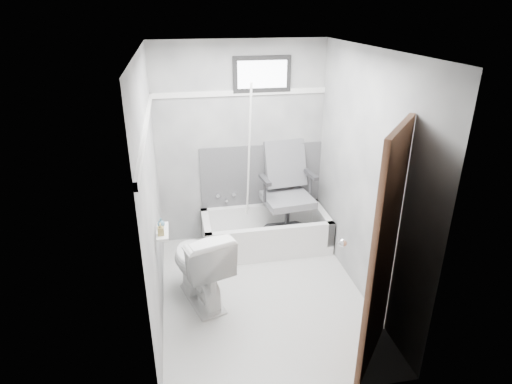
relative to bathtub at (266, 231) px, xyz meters
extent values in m
plane|color=silver|center=(-0.23, -0.93, -0.21)|extent=(2.60, 2.60, 0.00)
plane|color=silver|center=(-0.23, -0.93, 2.19)|extent=(2.60, 2.60, 0.00)
cube|color=slate|center=(-0.23, 0.37, 0.99)|extent=(2.00, 0.02, 2.40)
cube|color=slate|center=(-0.23, -2.23, 0.99)|extent=(2.00, 0.02, 2.40)
cube|color=slate|center=(-1.23, -0.93, 0.99)|extent=(0.02, 2.60, 2.40)
cube|color=slate|center=(0.77, -0.93, 0.99)|extent=(0.02, 2.60, 2.40)
imported|color=white|center=(-0.85, -0.89, 0.20)|extent=(0.69, 0.93, 0.82)
cube|color=#4C4C4F|center=(0.02, 0.36, 0.59)|extent=(1.50, 0.02, 0.78)
cube|color=white|center=(-0.23, 0.36, 1.61)|extent=(2.00, 0.02, 0.06)
cube|color=white|center=(-1.22, -0.93, 1.61)|extent=(0.02, 2.60, 0.06)
cylinder|color=white|center=(-0.18, 0.13, 0.84)|extent=(0.02, 0.42, 1.91)
cube|color=white|center=(-1.16, -1.05, 0.69)|extent=(0.10, 0.32, 0.02)
imported|color=olive|center=(-1.17, -1.13, 0.76)|extent=(0.05, 0.05, 0.12)
imported|color=slate|center=(-1.17, -0.99, 0.75)|extent=(0.09, 0.09, 0.09)
camera|label=1|loc=(-0.98, -4.45, 2.52)|focal=30.00mm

